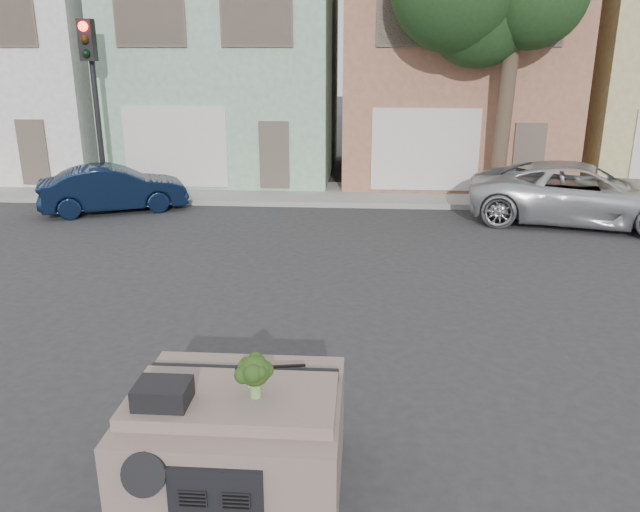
# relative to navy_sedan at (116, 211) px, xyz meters

# --- Properties ---
(ground_plane) EXTENTS (120.00, 120.00, 0.00)m
(ground_plane) POSITION_rel_navy_sedan_xyz_m (5.64, -8.16, 0.00)
(ground_plane) COLOR #303033
(ground_plane) RESTS_ON ground
(sidewalk) EXTENTS (40.00, 3.00, 0.15)m
(sidewalk) POSITION_rel_navy_sedan_xyz_m (5.64, 2.34, 0.07)
(sidewalk) COLOR gray
(sidewalk) RESTS_ON ground
(townhouse_white) EXTENTS (7.20, 8.20, 7.55)m
(townhouse_white) POSITION_rel_navy_sedan_xyz_m (-5.36, 6.34, 3.77)
(townhouse_white) COLOR silver
(townhouse_white) RESTS_ON ground
(townhouse_mint) EXTENTS (7.20, 8.20, 7.55)m
(townhouse_mint) POSITION_rel_navy_sedan_xyz_m (2.14, 6.34, 3.77)
(townhouse_mint) COLOR #8FB899
(townhouse_mint) RESTS_ON ground
(townhouse_tan) EXTENTS (7.20, 8.20, 7.55)m
(townhouse_tan) POSITION_rel_navy_sedan_xyz_m (9.64, 6.34, 3.77)
(townhouse_tan) COLOR #A0684F
(townhouse_tan) RESTS_ON ground
(navy_sedan) EXTENTS (4.06, 2.80, 1.27)m
(navy_sedan) POSITION_rel_navy_sedan_xyz_m (0.00, 0.00, 0.00)
(navy_sedan) COLOR black
(navy_sedan) RESTS_ON ground
(silver_pickup) EXTENTS (5.96, 3.81, 1.53)m
(silver_pickup) POSITION_rel_navy_sedan_xyz_m (12.30, -0.41, 0.00)
(silver_pickup) COLOR silver
(silver_pickup) RESTS_ON ground
(traffic_signal) EXTENTS (0.40, 0.40, 5.10)m
(traffic_signal) POSITION_rel_navy_sedan_xyz_m (-0.86, 1.34, 2.55)
(traffic_signal) COLOR black
(traffic_signal) RESTS_ON ground
(tree_near) EXTENTS (4.40, 4.00, 8.50)m
(tree_near) POSITION_rel_navy_sedan_xyz_m (10.64, 1.64, 4.25)
(tree_near) COLOR #1B3818
(tree_near) RESTS_ON ground
(car_dashboard) EXTENTS (2.00, 1.80, 1.12)m
(car_dashboard) POSITION_rel_navy_sedan_xyz_m (5.64, -11.16, 0.56)
(car_dashboard) COLOR #7C6860
(car_dashboard) RESTS_ON ground
(instrument_hump) EXTENTS (0.48, 0.38, 0.20)m
(instrument_hump) POSITION_rel_navy_sedan_xyz_m (5.06, -11.51, 1.22)
(instrument_hump) COLOR black
(instrument_hump) RESTS_ON car_dashboard
(wiper_arm) EXTENTS (0.69, 0.15, 0.02)m
(wiper_arm) POSITION_rel_navy_sedan_xyz_m (5.92, -10.78, 1.13)
(wiper_arm) COLOR black
(wiper_arm) RESTS_ON car_dashboard
(broccoli) EXTENTS (0.40, 0.40, 0.42)m
(broccoli) POSITION_rel_navy_sedan_xyz_m (5.87, -11.34, 1.33)
(broccoli) COLOR #1F3611
(broccoli) RESTS_ON car_dashboard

